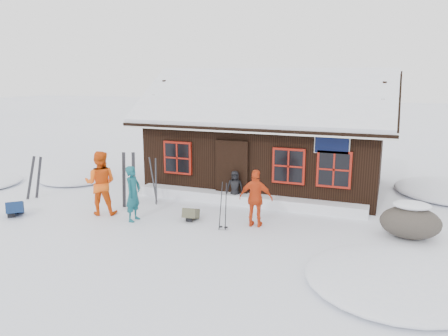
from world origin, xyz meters
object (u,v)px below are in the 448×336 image
Objects in this scene: skier_teal at (133,194)px; skier_crouched at (235,187)px; ski_pair_left at (35,178)px; backpack_blue at (15,210)px; skier_orange_right at (256,198)px; ski_poles at (223,207)px; skier_orange_left at (100,183)px; boulder at (410,221)px; backpack_olive at (191,216)px.

skier_teal is 1.47× the size of skier_crouched.
skier_teal is at bearing -38.41° from ski_pair_left.
ski_pair_left reaches higher than backpack_blue.
skier_orange_right is at bearing -28.25° from ski_pair_left.
skier_crouched is 2.52m from ski_poles.
skier_orange_left reaches higher than ski_poles.
ski_pair_left is 2.47× the size of backpack_blue.
skier_teal reaches higher than ski_pair_left.
skier_crouched is at bearing 166.35° from boulder.
skier_crouched is at bearing -58.91° from skier_orange_right.
ski_pair_left is at bearing -178.52° from skier_crouched.
skier_crouched is 5.44m from boulder.
backpack_olive is (-0.64, -2.04, -0.41)m from skier_crouched.
skier_teal is 1.07× the size of boulder.
boulder is at bearing -27.83° from skier_crouched.
ski_pair_left is 5.98m from backpack_olive.
skier_teal is at bearing 150.34° from skier_orange_left.
backpack_blue is (-3.58, -0.91, -0.64)m from skier_teal.
skier_teal is 3.44m from skier_crouched.
skier_orange_right reaches higher than ski_pair_left.
backpack_blue is at bearing -171.62° from backpack_olive.
skier_crouched reaches higher than backpack_olive.
skier_orange_left is 3.73× the size of backpack_olive.
ski_poles is at bearing -166.14° from boulder.
backpack_olive is at bearing -172.68° from boulder.
ski_pair_left is (-7.86, 0.01, -0.09)m from skier_orange_right.
boulder is 2.91× the size of backpack_olive.
boulder reaches higher than backpack_olive.
skier_crouched is 6.78m from backpack_blue.
ski_pair_left is at bearing -32.51° from skier_orange_left.
skier_teal is 1.00× the size of skier_orange_right.
ski_poles is (0.53, -2.46, 0.10)m from skier_crouched.
skier_crouched is 2.18m from backpack_olive.
ski_poles is at bearing -27.45° from backpack_olive.
ski_pair_left is (-11.87, -0.56, 0.27)m from boulder.
boulder is 11.89m from ski_pair_left.
skier_orange_left is at bearing 80.30° from skier_teal.
skier_teal reaches higher than backpack_olive.
ski_pair_left is at bearing -3.41° from skier_orange_right.
skier_crouched is at bearing -165.82° from skier_orange_left.
skier_crouched is (2.19, 2.64, -0.26)m from skier_teal.
skier_orange_left reaches higher than skier_crouched.
skier_crouched is (3.44, 2.46, -0.42)m from skier_orange_left.
skier_crouched is at bearing -41.10° from skier_teal.
ski_poles reaches higher than boulder.
skier_orange_left is at bearing -172.30° from boulder.
boulder is at bearing -0.64° from backpack_olive.
boulder is 1.00× the size of ski_pair_left.
backpack_blue is (-11.06, -2.27, -0.28)m from boulder.
ski_pair_left is at bearing 78.25° from skier_teal.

